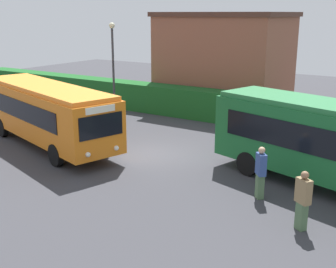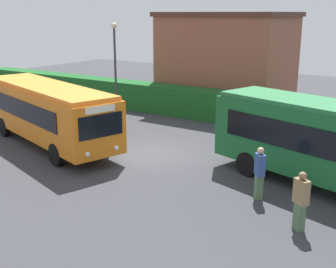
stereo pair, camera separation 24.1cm
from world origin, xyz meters
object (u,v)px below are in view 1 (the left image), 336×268
object	(u,v)px
person_center	(261,171)
person_right	(303,199)
bus_orange	(47,111)
lamppost	(113,59)
traffic_cone	(73,106)
bus_green	(331,141)

from	to	relation	value
person_center	person_right	xyz separation A→B (m)	(1.95, -1.55, -0.02)
bus_orange	person_center	world-z (taller)	bus_orange
lamppost	traffic_cone	bearing A→B (deg)	-179.12
bus_green	person_right	xyz separation A→B (m)	(0.12, -3.77, -0.88)
bus_green	lamppost	world-z (taller)	lamppost
lamppost	person_center	bearing A→B (deg)	-29.69
person_center	person_right	world-z (taller)	person_center
person_right	traffic_cone	size ratio (longest dim) A/B	3.18
traffic_cone	lamppost	bearing A→B (deg)	0.88
bus_green	lamppost	bearing A→B (deg)	176.95
bus_orange	lamppost	world-z (taller)	lamppost
traffic_cone	lamppost	world-z (taller)	lamppost
bus_green	bus_orange	bearing A→B (deg)	-156.38
bus_orange	traffic_cone	world-z (taller)	bus_orange
lamppost	bus_green	bearing A→B (deg)	-19.05
bus_orange	traffic_cone	xyz separation A→B (m)	(-5.01, 6.72, -1.47)
person_right	bus_orange	bearing A→B (deg)	115.64
bus_orange	bus_green	xyz separation A→B (m)	(13.21, 1.77, 0.11)
bus_orange	person_right	size ratio (longest dim) A/B	5.43
bus_orange	person_center	size ratio (longest dim) A/B	5.35
traffic_cone	lamppost	xyz separation A→B (m)	(3.70, 0.06, 3.36)
bus_green	lamppost	distance (m)	15.46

